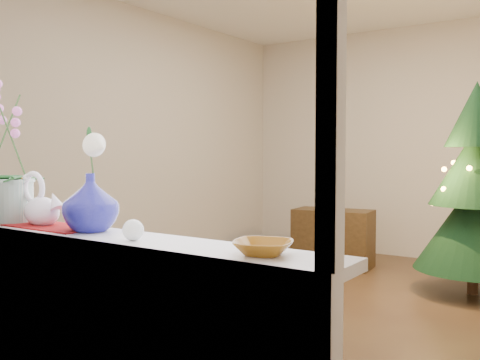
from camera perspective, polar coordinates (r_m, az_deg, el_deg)
The scene contains 16 objects.
ground at distance 4.32m, azimuth 10.32°, elevation -13.73°, with size 5.00×5.00×0.00m, color #3D2619.
wall_back at distance 6.50m, azimuth 19.54°, elevation 3.80°, with size 4.50×0.10×2.70m, color beige.
wall_front at distance 2.12m, azimuth -18.41°, elevation 5.83°, with size 4.50×0.10×2.70m, color beige.
wall_left at distance 5.46m, azimuth -11.68°, elevation 4.10°, with size 0.10×5.00×2.70m, color beige.
window_apron at distance 2.29m, azimuth -17.18°, elevation -17.61°, with size 2.20×0.08×0.88m, color white.
windowsill at distance 2.22m, azimuth -15.53°, elevation -5.89°, with size 2.20×0.26×0.04m, color white.
window_frame at distance 2.18m, azimuth -17.92°, elevation 15.03°, with size 2.22×0.06×1.60m, color white, non-canonical shape.
runner at distance 2.52m, azimuth -21.11°, elevation -4.41°, with size 0.70×0.20×0.01m, color maroon.
orchid_pot at distance 2.62m, azimuth -23.47°, elevation 2.91°, with size 0.22×0.22×0.65m, color beige, non-canonical shape.
swan at distance 2.47m, azimuth -20.41°, elevation -2.03°, with size 0.26×0.12×0.22m, color white, non-canonical shape.
blue_vase at distance 2.23m, azimuth -15.65°, elevation -1.87°, with size 0.26×0.26×0.27m, color navy.
lily at distance 2.22m, azimuth -15.74°, elevation 4.22°, with size 0.15×0.09×0.20m, color white, non-canonical shape.
paperweight at distance 1.97m, azimuth -11.33°, elevation -5.25°, with size 0.08×0.08×0.08m, color white.
amber_dish at distance 1.67m, azimuth 2.48°, elevation -7.31°, with size 0.16×0.16×0.04m, color #8C5714.
xmas_tree at distance 5.06m, azimuth 23.77°, elevation -0.83°, with size 1.01×1.01×1.85m, color black, non-canonical shape.
side_table at distance 5.90m, azimuth 9.89°, elevation -6.11°, with size 0.83×0.41×0.62m, color black.
Camera 1 is at (1.69, -3.78, 1.24)m, focal length 40.00 mm.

